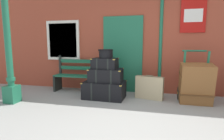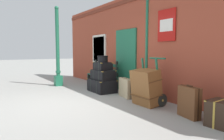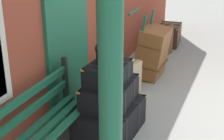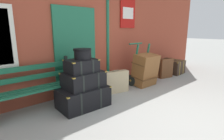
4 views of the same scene
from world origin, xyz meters
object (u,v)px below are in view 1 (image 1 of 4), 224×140
steamer_trunk_top (105,63)px  porters_trolley (194,90)px  steamer_trunk_base (104,90)px  platform_bench (83,76)px  lamp_post (9,51)px  round_hatbox (106,53)px  steamer_trunk_middle (106,75)px  suitcase_umber (149,88)px  large_brown_trunk (196,84)px

steamer_trunk_top → porters_trolley: (2.11, 0.19, -0.60)m
steamer_trunk_base → steamer_trunk_top: bearing=75.1°
steamer_trunk_base → porters_trolley: porters_trolley is taller
platform_bench → lamp_post: bearing=-132.5°
steamer_trunk_base → round_hatbox: bearing=27.8°
lamp_post → steamer_trunk_top: size_ratio=4.96×
lamp_post → steamer_trunk_middle: lamp_post is taller
round_hatbox → steamer_trunk_base: bearing=-152.2°
steamer_trunk_middle → suitcase_umber: 1.11m
steamer_trunk_top → large_brown_trunk: size_ratio=0.67×
steamer_trunk_top → platform_bench: bearing=150.0°
platform_bench → porters_trolley: porters_trolley is taller
platform_bench → round_hatbox: size_ratio=4.51×
steamer_trunk_base → round_hatbox: size_ratio=2.91×
platform_bench → porters_trolley: (2.91, -0.27, -0.17)m
round_hatbox → large_brown_trunk: size_ratio=0.38×
steamer_trunk_top → lamp_post: bearing=-156.7°
round_hatbox → platform_bench: bearing=150.1°
steamer_trunk_base → steamer_trunk_middle: steamer_trunk_middle is taller
platform_bench → porters_trolley: bearing=-5.3°
steamer_trunk_middle → round_hatbox: bearing=-137.6°
large_brown_trunk → suitcase_umber: large_brown_trunk is taller
steamer_trunk_base → platform_bench: bearing=148.0°
round_hatbox → large_brown_trunk: bearing=0.8°
lamp_post → platform_bench: size_ratio=1.93×
steamer_trunk_middle → suitcase_umber: steamer_trunk_middle is taller
steamer_trunk_middle → steamer_trunk_base: bearing=-151.0°
platform_bench → suitcase_umber: bearing=-9.4°
porters_trolley → large_brown_trunk: 0.26m
porters_trolley → steamer_trunk_middle: bearing=-174.6°
lamp_post → large_brown_trunk: bearing=12.0°
platform_bench → large_brown_trunk: bearing=-8.6°
round_hatbox → large_brown_trunk: (2.09, 0.03, -0.66)m
lamp_post → large_brown_trunk: size_ratio=3.33×
lamp_post → large_brown_trunk: (4.11, 0.88, -0.72)m
steamer_trunk_top → suitcase_umber: size_ratio=0.90×
steamer_trunk_top → large_brown_trunk: bearing=0.4°
steamer_trunk_middle → porters_trolley: (2.08, 0.20, -0.31)m
porters_trolley → lamp_post: bearing=-165.7°
steamer_trunk_top → round_hatbox: size_ratio=1.76×
lamp_post → steamer_trunk_top: bearing=23.3°
suitcase_umber → lamp_post: bearing=-161.9°
round_hatbox → porters_trolley: size_ratio=0.29×
steamer_trunk_base → large_brown_trunk: bearing=1.3°
steamer_trunk_base → steamer_trunk_middle: size_ratio=1.26×
steamer_trunk_middle → large_brown_trunk: (2.08, 0.03, -0.12)m
platform_bench → steamer_trunk_top: 1.01m
steamer_trunk_base → steamer_trunk_middle: 0.37m
steamer_trunk_middle → porters_trolley: 2.12m
porters_trolley → steamer_trunk_top: bearing=-174.9°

